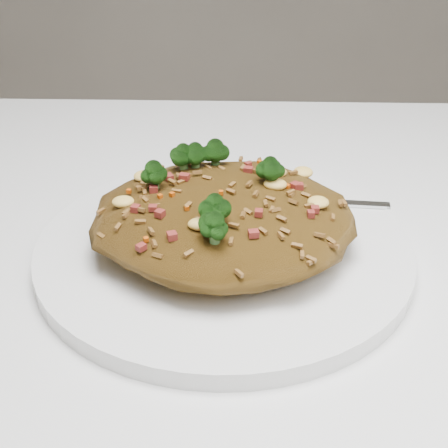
{
  "coord_description": "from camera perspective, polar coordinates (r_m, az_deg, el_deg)",
  "views": [
    {
      "loc": [
        0.08,
        -0.36,
        1.02
      ],
      "look_at": [
        0.07,
        0.05,
        0.78
      ],
      "focal_mm": 50.0,
      "sensor_mm": 36.0,
      "label": 1
    }
  ],
  "objects": [
    {
      "name": "plate",
      "position": [
        0.49,
        0.0,
        -2.23
      ],
      "size": [
        0.29,
        0.29,
        0.01
      ],
      "primitive_type": "cylinder",
      "color": "white",
      "rests_on": "dining_table"
    },
    {
      "name": "fried_rice",
      "position": [
        0.47,
        -0.06,
        1.46
      ],
      "size": [
        0.2,
        0.18,
        0.06
      ],
      "color": "brown",
      "rests_on": "plate"
    },
    {
      "name": "dining_table",
      "position": [
        0.52,
        -7.91,
        -14.03
      ],
      "size": [
        1.2,
        0.8,
        0.75
      ],
      "color": "white",
      "rests_on": "ground"
    },
    {
      "name": "fork",
      "position": [
        0.54,
        7.23,
        2.1
      ],
      "size": [
        0.16,
        0.03,
        0.0
      ],
      "rotation": [
        0.0,
        0.0,
        -0.08
      ],
      "color": "silver",
      "rests_on": "plate"
    }
  ]
}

